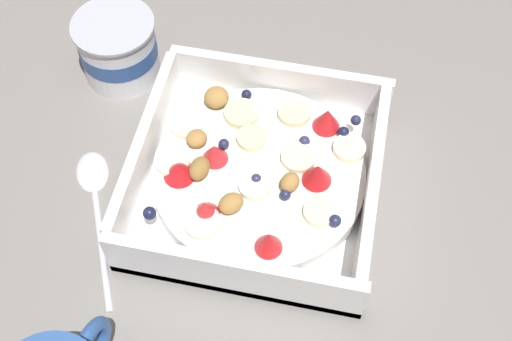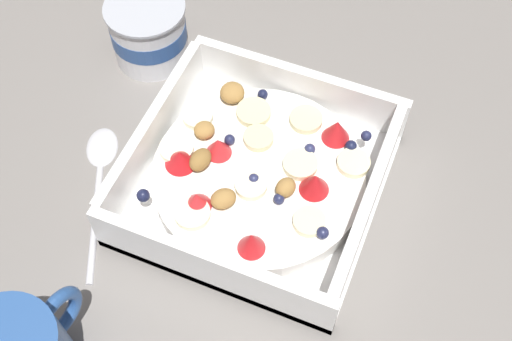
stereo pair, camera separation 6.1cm
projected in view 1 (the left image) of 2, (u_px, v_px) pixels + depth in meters
ground_plane at (263, 171)px, 0.65m from camera, size 2.40×2.40×0.00m
fruit_bowl at (256, 176)px, 0.62m from camera, size 0.22×0.22×0.06m
spoon at (94, 192)px, 0.63m from camera, size 0.09×0.16×0.01m
yogurt_cup at (118, 48)px, 0.69m from camera, size 0.09×0.09×0.07m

